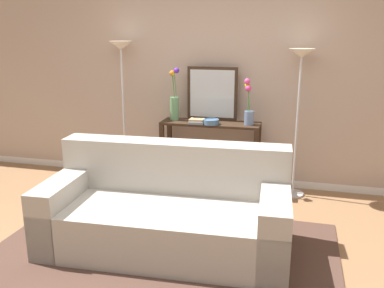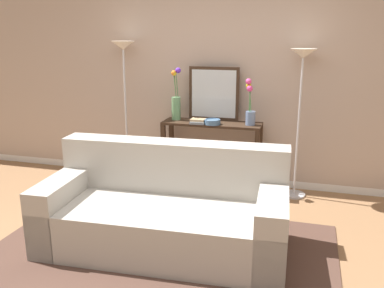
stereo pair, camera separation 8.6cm
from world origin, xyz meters
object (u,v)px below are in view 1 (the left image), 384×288
at_px(couch, 167,213).
at_px(vase_short_flowers, 249,108).
at_px(book_stack, 197,121).
at_px(book_row_under_console, 187,181).
at_px(wall_mirror, 212,94).
at_px(console_table, 210,144).
at_px(floor_lamp_left, 122,72).
at_px(floor_lamp_right, 300,82).
at_px(vase_tall_flowers, 174,102).
at_px(fruit_bowl, 211,122).

relative_size(couch, vase_short_flowers, 4.03).
bearing_deg(book_stack, book_row_under_console, 147.03).
xyz_separation_m(vase_short_flowers, book_stack, (-0.59, -0.07, -0.17)).
relative_size(wall_mirror, vase_short_flowers, 1.20).
relative_size(console_table, floor_lamp_left, 0.67).
relative_size(floor_lamp_left, floor_lamp_right, 1.04).
height_order(floor_lamp_right, vase_tall_flowers, floor_lamp_right).
bearing_deg(couch, floor_lamp_right, 55.16).
bearing_deg(couch, floor_lamp_left, 124.81).
distance_m(wall_mirror, vase_short_flowers, 0.50).
relative_size(floor_lamp_left, wall_mirror, 2.75).
xyz_separation_m(floor_lamp_right, vase_tall_flowers, (-1.43, 0.01, -0.28)).
relative_size(floor_lamp_left, vase_short_flowers, 3.29).
bearing_deg(floor_lamp_left, couch, -55.19).
distance_m(console_table, floor_lamp_right, 1.24).
bearing_deg(vase_tall_flowers, fruit_bowl, -16.06).
bearing_deg(book_stack, floor_lamp_left, 173.09).
bearing_deg(vase_short_flowers, book_row_under_console, 178.04).
xyz_separation_m(floor_lamp_left, floor_lamp_right, (2.09, -0.00, -0.05)).
height_order(couch, floor_lamp_left, floor_lamp_left).
bearing_deg(console_table, book_stack, -145.80).
bearing_deg(vase_short_flowers, wall_mirror, 159.89).
xyz_separation_m(wall_mirror, book_stack, (-0.13, -0.24, -0.29)).
xyz_separation_m(floor_lamp_left, book_row_under_console, (0.81, -0.02, -1.31)).
bearing_deg(wall_mirror, couch, -91.62).
relative_size(vase_short_flowers, book_stack, 2.89).
distance_m(couch, floor_lamp_right, 2.08).
bearing_deg(floor_lamp_left, fruit_bowl, -6.28).
height_order(couch, book_row_under_console, couch).
distance_m(floor_lamp_left, vase_short_flowers, 1.59).
height_order(fruit_bowl, book_stack, fruit_bowl).
height_order(vase_tall_flowers, fruit_bowl, vase_tall_flowers).
xyz_separation_m(vase_tall_flowers, book_stack, (0.31, -0.13, -0.19)).
xyz_separation_m(couch, vase_tall_flowers, (-0.39, 1.51, 0.72)).
xyz_separation_m(couch, fruit_bowl, (0.09, 1.37, 0.53)).
bearing_deg(floor_lamp_left, book_row_under_console, -1.41).
bearing_deg(couch, book_stack, 93.35).
bearing_deg(book_row_under_console, console_table, -0.00).
height_order(book_stack, book_row_under_console, book_stack).
xyz_separation_m(console_table, wall_mirror, (-0.02, 0.14, 0.58)).
bearing_deg(wall_mirror, book_stack, -117.87).
distance_m(floor_lamp_left, book_row_under_console, 1.54).
xyz_separation_m(console_table, vase_short_flowers, (0.44, -0.03, 0.46)).
distance_m(couch, vase_short_flowers, 1.69).
relative_size(wall_mirror, vase_tall_flowers, 1.01).
relative_size(console_table, fruit_bowl, 6.38).
height_order(wall_mirror, vase_short_flowers, wall_mirror).
relative_size(fruit_bowl, book_row_under_console, 0.50).
relative_size(book_stack, book_row_under_console, 0.50).
height_order(console_table, vase_short_flowers, vase_short_flowers).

